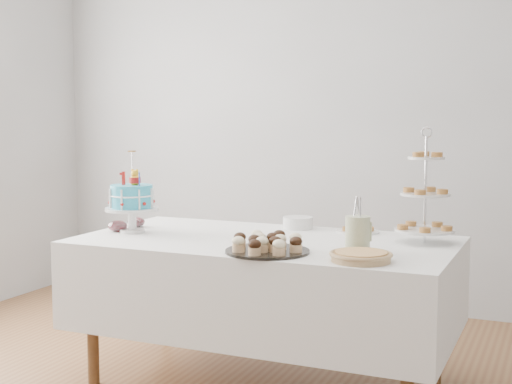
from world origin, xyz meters
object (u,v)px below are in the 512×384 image
at_px(cupcake_tray, 267,243).
at_px(jam_bowl_b, 136,222).
at_px(utensil_pitcher, 358,233).
at_px(pie, 361,256).
at_px(pastry_plate, 358,230).
at_px(birthday_cake, 132,210).
at_px(jam_bowl_a, 118,226).
at_px(tiered_stand, 425,195).
at_px(table, 265,282).
at_px(plate_stack, 298,223).

distance_m(cupcake_tray, jam_bowl_b, 1.08).
bearing_deg(utensil_pitcher, pie, -77.51).
bearing_deg(pastry_plate, birthday_cake, -156.49).
bearing_deg(jam_bowl_a, tiered_stand, 11.22).
relative_size(birthday_cake, pastry_plate, 1.91).
bearing_deg(cupcake_tray, table, 114.37).
relative_size(pie, utensil_pitcher, 1.06).
bearing_deg(cupcake_tray, jam_bowl_a, 166.66).
height_order(birthday_cake, utensil_pitcher, birthday_cake).
distance_m(birthday_cake, plate_stack, 0.93).
distance_m(plate_stack, jam_bowl_b, 0.93).
distance_m(birthday_cake, pastry_plate, 1.23).
xyz_separation_m(cupcake_tray, plate_stack, (-0.12, 0.73, -0.01)).
distance_m(tiered_stand, jam_bowl_a, 1.65).
bearing_deg(plate_stack, table, -94.48).
xyz_separation_m(table, tiered_stand, (0.77, 0.22, 0.47)).
height_order(pastry_plate, jam_bowl_b, jam_bowl_b).
xyz_separation_m(birthday_cake, utensil_pitcher, (1.28, -0.07, -0.03)).
xyz_separation_m(pie, jam_bowl_b, (-1.44, 0.44, 0.00)).
bearing_deg(pie, cupcake_tray, 176.81).
height_order(pastry_plate, utensil_pitcher, utensil_pitcher).
relative_size(cupcake_tray, pastry_plate, 1.69).
bearing_deg(table, utensil_pitcher, -16.55).
height_order(pie, jam_bowl_b, jam_bowl_b).
xyz_separation_m(pie, utensil_pitcher, (-0.07, 0.20, 0.07)).
distance_m(cupcake_tray, pastry_plate, 0.77).
distance_m(table, pastry_plate, 0.60).
distance_m(table, cupcake_tray, 0.45).
distance_m(jam_bowl_b, utensil_pitcher, 1.40).
height_order(cupcake_tray, jam_bowl_b, cupcake_tray).
distance_m(pie, jam_bowl_b, 1.51).
distance_m(birthday_cake, utensil_pitcher, 1.28).
bearing_deg(birthday_cake, cupcake_tray, -22.61).
relative_size(birthday_cake, tiered_stand, 0.77).
relative_size(pastry_plate, jam_bowl_a, 2.20).
bearing_deg(birthday_cake, pastry_plate, 15.91).
xyz_separation_m(birthday_cake, cupcake_tray, (0.90, -0.24, -0.08)).
bearing_deg(birthday_cake, plate_stack, 24.55).
distance_m(table, plate_stack, 0.48).
relative_size(pastry_plate, jam_bowl_b, 2.31).
xyz_separation_m(jam_bowl_a, utensil_pitcher, (1.37, -0.06, 0.06)).
relative_size(pastry_plate, utensil_pitcher, 0.89).
bearing_deg(pastry_plate, table, -133.42).
bearing_deg(tiered_stand, table, -163.91).
xyz_separation_m(cupcake_tray, jam_bowl_a, (-0.99, 0.23, -0.01)).
relative_size(table, plate_stack, 11.26).
height_order(pie, pastry_plate, pie).
bearing_deg(utensil_pitcher, pastry_plate, 98.41).
relative_size(birthday_cake, utensil_pitcher, 1.71).
distance_m(cupcake_tray, plate_stack, 0.74).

